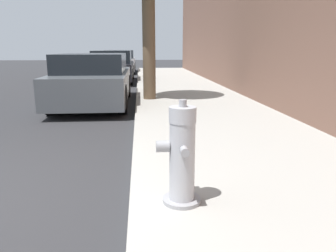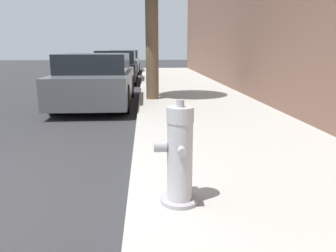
# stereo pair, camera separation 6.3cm
# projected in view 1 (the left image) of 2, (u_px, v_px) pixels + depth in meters

# --- Properties ---
(sidewalk_slab) EXTENTS (3.06, 40.00, 0.14)m
(sidewalk_slab) POSITION_uv_depth(u_px,v_px,m) (291.00, 198.00, 3.11)
(sidewalk_slab) COLOR #A8A59E
(sidewalk_slab) RESTS_ON ground_plane
(fire_hydrant) EXTENTS (0.39, 0.40, 0.91)m
(fire_hydrant) POSITION_uv_depth(u_px,v_px,m) (182.00, 157.00, 2.79)
(fire_hydrant) COLOR #97979C
(fire_hydrant) RESTS_ON sidewalk_slab
(parked_car_near) EXTENTS (1.80, 4.33, 1.33)m
(parked_car_near) POSITION_uv_depth(u_px,v_px,m) (94.00, 80.00, 8.55)
(parked_car_near) COLOR #4C5156
(parked_car_near) RESTS_ON ground_plane
(parked_car_mid) EXTENTS (1.75, 4.11, 1.36)m
(parked_car_mid) POSITION_uv_depth(u_px,v_px,m) (113.00, 67.00, 14.29)
(parked_car_mid) COLOR black
(parked_car_mid) RESTS_ON ground_plane
(parked_car_far) EXTENTS (1.80, 4.20, 1.35)m
(parked_car_far) POSITION_uv_depth(u_px,v_px,m) (120.00, 62.00, 19.84)
(parked_car_far) COLOR #B7B7BC
(parked_car_far) RESTS_ON ground_plane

